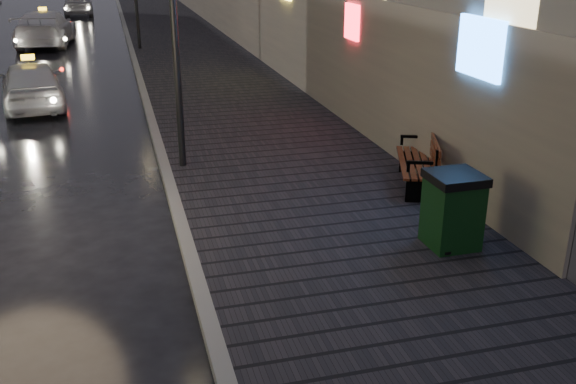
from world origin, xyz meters
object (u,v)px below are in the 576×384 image
trash_bin (453,209)px  taxi_mid (45,28)px  bench (422,161)px  taxi_near (32,84)px  car_far (78,3)px

trash_bin → taxi_mid: bearing=106.6°
bench → taxi_mid: size_ratio=0.37×
trash_bin → taxi_near: bearing=120.3°
trash_bin → car_far: 37.72m
bench → taxi_near: size_ratio=0.51×
trash_bin → taxi_near: 13.10m
bench → trash_bin: size_ratio=1.78×
bench → taxi_mid: taxi_mid is taller
bench → car_far: size_ratio=0.45×
taxi_near → trash_bin: bearing=113.1°
taxi_near → taxi_mid: size_ratio=0.74×
trash_bin → car_far: size_ratio=0.25×
bench → taxi_mid: 22.68m
bench → car_far: (-7.00, 34.84, 0.13)m
taxi_mid → bench: bearing=115.0°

